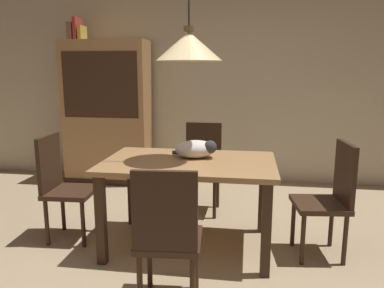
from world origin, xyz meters
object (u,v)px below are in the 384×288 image
at_px(dining_table, 189,173).
at_px(pendant_lamp, 189,46).
at_px(chair_far_back, 202,163).
at_px(book_yellow_short, 82,33).
at_px(chair_left_side, 62,183).
at_px(book_red_tall, 78,29).
at_px(chair_near_front, 167,233).
at_px(hutch_bookcase, 108,115).
at_px(book_brown_thick, 73,32).
at_px(cat_sleeping, 197,149).
at_px(chair_right_side, 330,195).

distance_m(dining_table, pendant_lamp, 1.01).
bearing_deg(chair_far_back, book_yellow_short, 152.20).
distance_m(dining_table, chair_left_side, 1.14).
distance_m(chair_far_back, book_red_tall, 2.43).
bearing_deg(pendant_lamp, book_red_tall, 134.37).
relative_size(dining_table, chair_near_front, 1.51).
distance_m(hutch_bookcase, book_yellow_short, 1.09).
xyz_separation_m(pendant_lamp, book_yellow_short, (-1.66, 1.75, 0.28)).
bearing_deg(book_red_tall, chair_near_front, -56.82).
height_order(chair_left_side, book_brown_thick, book_brown_thick).
relative_size(cat_sleeping, book_yellow_short, 2.02).
bearing_deg(cat_sleeping, chair_right_side, -5.38).
distance_m(chair_near_front, chair_far_back, 1.76).
height_order(chair_far_back, book_red_tall, book_red_tall).
relative_size(chair_left_side, cat_sleeping, 2.30).
bearing_deg(book_yellow_short, chair_near_front, -57.70).
xyz_separation_m(dining_table, chair_left_side, (-1.13, -0.00, -0.14)).
bearing_deg(hutch_bookcase, book_red_tall, 179.76).
bearing_deg(book_yellow_short, book_brown_thick, 180.00).
xyz_separation_m(chair_near_front, book_red_tall, (-1.72, 2.63, 1.48)).
height_order(chair_near_front, book_yellow_short, book_yellow_short).
xyz_separation_m(chair_left_side, hutch_bookcase, (-0.24, 1.76, 0.38)).
relative_size(pendant_lamp, book_red_tall, 4.64).
distance_m(chair_far_back, pendant_lamp, 1.45).
distance_m(chair_right_side, book_brown_thick, 3.69).
height_order(dining_table, pendant_lamp, pendant_lamp).
distance_m(chair_right_side, hutch_bookcase, 3.06).
height_order(cat_sleeping, book_red_tall, book_red_tall).
bearing_deg(book_red_tall, chair_left_side, -71.55).
bearing_deg(chair_far_back, chair_left_side, -142.01).
bearing_deg(book_red_tall, book_yellow_short, 0.00).
xyz_separation_m(dining_table, cat_sleeping, (0.05, 0.11, 0.18)).
bearing_deg(book_brown_thick, book_yellow_short, 0.00).
relative_size(chair_left_side, book_red_tall, 3.32).
bearing_deg(hutch_bookcase, pendant_lamp, -52.10).
distance_m(cat_sleeping, book_yellow_short, 2.62).
bearing_deg(chair_left_side, chair_near_front, -37.62).
bearing_deg(chair_left_side, book_yellow_short, 106.76).
bearing_deg(chair_far_back, pendant_lamp, -90.10).
bearing_deg(chair_near_front, book_brown_thick, 124.19).
xyz_separation_m(chair_far_back, chair_right_side, (1.13, -0.87, 0.00)).
height_order(chair_far_back, book_brown_thick, book_brown_thick).
bearing_deg(dining_table, cat_sleeping, 67.16).
xyz_separation_m(chair_right_side, cat_sleeping, (-1.08, 0.10, 0.32)).
bearing_deg(book_yellow_short, dining_table, -46.60).
height_order(chair_near_front, pendant_lamp, pendant_lamp).
distance_m(chair_near_front, cat_sleeping, 1.04).
relative_size(chair_far_back, cat_sleeping, 2.30).
bearing_deg(book_yellow_short, chair_far_back, -27.80).
bearing_deg(book_brown_thick, book_red_tall, 0.00).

